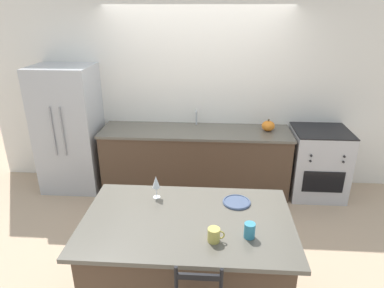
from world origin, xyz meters
The scene contains 12 objects.
ground_plane centered at (0.00, 0.00, 0.00)m, with size 18.00×18.00×0.00m, color tan.
wall_back centered at (0.00, 0.73, 1.35)m, with size 6.00×0.07×2.70m.
back_counter centered at (0.00, 0.39, 0.45)m, with size 2.59×0.71×0.90m.
sink_faucet centered at (0.00, 0.60, 1.04)m, with size 0.02×0.13×0.22m.
kitchen_island centered at (0.06, -1.75, 0.47)m, with size 1.66×1.03×0.93m.
refrigerator centered at (-1.77, 0.38, 0.88)m, with size 0.80×0.70×1.76m.
oven_range centered at (1.69, 0.37, 0.47)m, with size 0.73×0.70×0.95m.
dinner_plate centered at (0.46, -1.49, 0.94)m, with size 0.24×0.24×0.02m.
wine_glass centered at (-0.24, -1.44, 1.08)m, with size 0.07×0.07×0.21m.
coffee_mug centered at (0.27, -2.00, 0.98)m, with size 0.12×0.09×0.10m.
tumbler_cup centered at (0.52, -1.94, 0.99)m, with size 0.08×0.08×0.12m.
pumpkin_decoration centered at (0.98, 0.42, 0.97)m, with size 0.18×0.18×0.16m.
Camera 1 is at (0.25, -4.01, 2.50)m, focal length 32.00 mm.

